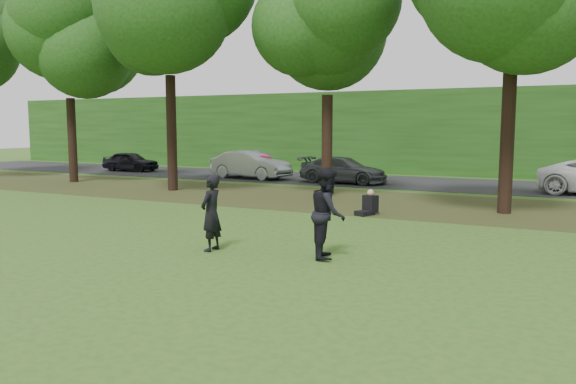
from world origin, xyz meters
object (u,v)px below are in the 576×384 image
object	(u,v)px
player_right	(328,213)
seated_person	(369,205)
player_left	(211,213)
frisbee	(265,156)

from	to	relation	value
player_right	seated_person	xyz separation A→B (m)	(-1.10, 6.09, -0.67)
player_left	player_right	xyz separation A→B (m)	(2.66, 0.56, 0.11)
player_right	frisbee	xyz separation A→B (m)	(-1.51, -0.07, 1.19)
player_left	seated_person	size ratio (longest dim) A/B	2.11
frisbee	seated_person	size ratio (longest dim) A/B	0.38
player_left	frisbee	xyz separation A→B (m)	(1.15, 0.49, 1.30)
frisbee	player_right	bearing A→B (deg)	2.48
player_left	seated_person	bearing A→B (deg)	164.37
frisbee	seated_person	distance (m)	6.45
player_left	frisbee	size ratio (longest dim) A/B	5.59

